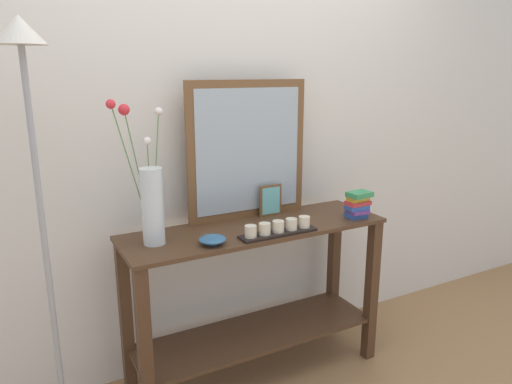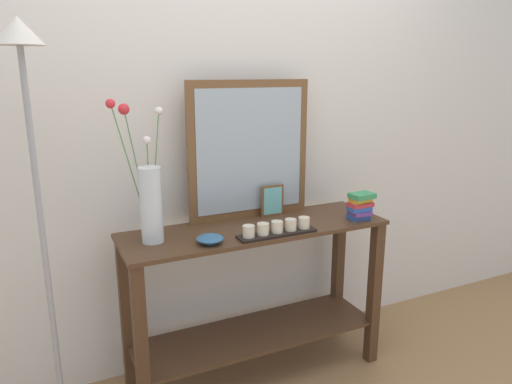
% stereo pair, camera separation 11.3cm
% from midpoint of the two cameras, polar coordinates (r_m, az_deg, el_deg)
% --- Properties ---
extents(ground_plane, '(7.00, 6.00, 0.02)m').
position_cam_midpoint_polar(ground_plane, '(2.75, 1.26, -21.06)').
color(ground_plane, '#997047').
extents(wall_back, '(6.40, 0.08, 2.70)m').
position_cam_midpoint_polar(wall_back, '(2.55, -1.93, 9.09)').
color(wall_back, silver).
rests_on(wall_back, ground).
extents(console_table, '(1.34, 0.42, 0.83)m').
position_cam_midpoint_polar(console_table, '(2.49, 1.33, -11.21)').
color(console_table, '#472D1C').
rests_on(console_table, ground).
extents(mirror_leaning, '(0.67, 0.03, 0.71)m').
position_cam_midpoint_polar(mirror_leaning, '(2.45, 0.55, 5.05)').
color(mirror_leaning, brown).
rests_on(mirror_leaning, console_table).
extents(tall_vase_left, '(0.26, 0.19, 0.64)m').
position_cam_midpoint_polar(tall_vase_left, '(2.15, -11.25, -0.70)').
color(tall_vase_left, silver).
rests_on(tall_vase_left, console_table).
extents(candle_tray, '(0.39, 0.09, 0.07)m').
position_cam_midpoint_polar(candle_tray, '(2.25, 4.00, -4.49)').
color(candle_tray, black).
rests_on(candle_tray, console_table).
extents(picture_frame_small, '(0.13, 0.01, 0.17)m').
position_cam_midpoint_polar(picture_frame_small, '(2.52, 3.27, -1.06)').
color(picture_frame_small, brown).
rests_on(picture_frame_small, console_table).
extents(decorative_bowl, '(0.12, 0.12, 0.04)m').
position_cam_midpoint_polar(decorative_bowl, '(2.14, -4.06, -5.64)').
color(decorative_bowl, '#2D5B84').
rests_on(decorative_bowl, console_table).
extents(book_stack, '(0.13, 0.11, 0.14)m').
position_cam_midpoint_polar(book_stack, '(2.53, 13.70, -1.62)').
color(book_stack, '#2D519E').
rests_on(book_stack, console_table).
extents(floor_lamp, '(0.24, 0.24, 1.78)m').
position_cam_midpoint_polar(floor_lamp, '(1.98, -23.58, 1.91)').
color(floor_lamp, '#9E9EA3').
rests_on(floor_lamp, ground).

